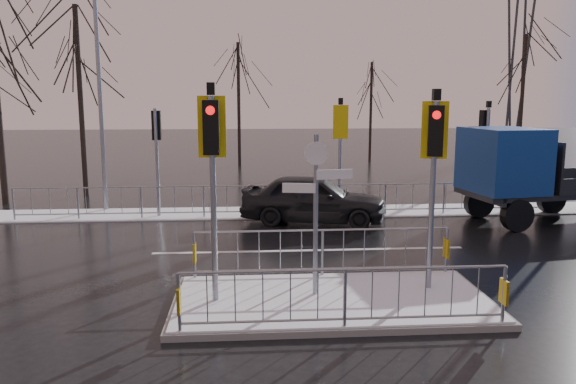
{
  "coord_description": "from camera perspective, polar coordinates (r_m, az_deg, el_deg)",
  "views": [
    {
      "loc": [
        -1.58,
        -10.09,
        3.9
      ],
      "look_at": [
        -0.67,
        2.24,
        1.8
      ],
      "focal_mm": 35.0,
      "sensor_mm": 36.0,
      "label": 1
    }
  ],
  "objects": [
    {
      "name": "ground",
      "position": [
        10.93,
        4.47,
        -11.29
      ],
      "size": [
        120.0,
        120.0,
        0.0
      ],
      "primitive_type": "plane",
      "color": "black",
      "rests_on": "ground"
    },
    {
      "name": "snow_verge",
      "position": [
        19.15,
        0.61,
        -2.06
      ],
      "size": [
        30.0,
        2.0,
        0.04
      ],
      "primitive_type": "cube",
      "color": "white",
      "rests_on": "ground"
    },
    {
      "name": "lane_markings",
      "position": [
        10.62,
        4.75,
        -11.91
      ],
      "size": [
        8.0,
        11.38,
        0.01
      ],
      "color": "silver",
      "rests_on": "ground"
    },
    {
      "name": "traffic_island",
      "position": [
        10.8,
        4.43,
        -9.34
      ],
      "size": [
        6.0,
        3.04,
        4.15
      ],
      "color": "slate",
      "rests_on": "ground"
    },
    {
      "name": "far_kerb_fixtures",
      "position": [
        18.5,
        1.65,
        0.67
      ],
      "size": [
        18.0,
        0.65,
        3.83
      ],
      "color": "gray",
      "rests_on": "ground"
    },
    {
      "name": "car_far_lane",
      "position": [
        17.53,
        2.63,
        -0.68
      ],
      "size": [
        4.78,
        2.79,
        1.53
      ],
      "primitive_type": "imported",
      "rotation": [
        0.0,
        0.0,
        1.34
      ],
      "color": "black",
      "rests_on": "ground"
    },
    {
      "name": "flatbed_truck",
      "position": [
        18.96,
        23.22,
        1.82
      ],
      "size": [
        6.68,
        3.25,
        2.97
      ],
      "color": "black",
      "rests_on": "ground"
    },
    {
      "name": "tree_near_b",
      "position": [
        23.51,
        -20.52,
        12.08
      ],
      "size": [
        4.0,
        4.0,
        7.55
      ],
      "color": "black",
      "rests_on": "ground"
    },
    {
      "name": "tree_far_a",
      "position": [
        32.1,
        -5.06,
        11.24
      ],
      "size": [
        3.75,
        3.75,
        7.08
      ],
      "color": "black",
      "rests_on": "ground"
    },
    {
      "name": "tree_far_b",
      "position": [
        34.92,
        8.45,
        9.99
      ],
      "size": [
        3.25,
        3.25,
        6.14
      ],
      "color": "black",
      "rests_on": "ground"
    },
    {
      "name": "tree_far_c",
      "position": [
        34.8,
        22.83,
        10.94
      ],
      "size": [
        4.0,
        4.0,
        7.55
      ],
      "color": "black",
      "rests_on": "ground"
    },
    {
      "name": "street_lamp_left",
      "position": [
        20.19,
        -18.45,
        10.83
      ],
      "size": [
        1.25,
        0.18,
        8.2
      ],
      "color": "gray",
      "rests_on": "ground"
    }
  ]
}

